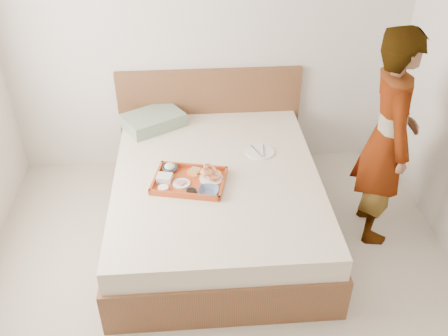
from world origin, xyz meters
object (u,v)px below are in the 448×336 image
dinner_plate (260,152)px  tray (189,181)px  bed (217,201)px  person (387,139)px

dinner_plate → tray: bearing=-147.2°
bed → tray: size_ratio=3.84×
tray → person: 1.47m
person → bed: bearing=91.4°
dinner_plate → person: bearing=-23.0°
dinner_plate → bed: bearing=-144.3°
tray → dinner_plate: bearing=45.8°
bed → person: size_ratio=1.19×
dinner_plate → person: size_ratio=0.14×
bed → tray: bearing=-153.0°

